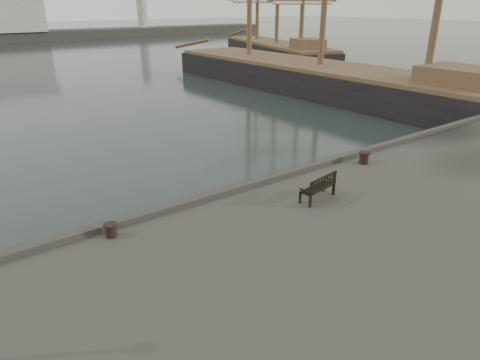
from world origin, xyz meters
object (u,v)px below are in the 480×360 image
object	(u,v)px
bench	(318,192)
bollard_right	(364,158)
bollard_left	(111,230)
tall_ship_main	(319,84)
tall_ship_far	(276,56)

from	to	relation	value
bench	bollard_right	xyz separation A→B (m)	(3.91, 1.28, -0.03)
bollard_left	bollard_right	distance (m)	10.19
bench	bollard_right	bearing A→B (deg)	8.68
bollard_left	tall_ship_main	world-z (taller)	tall_ship_main
bench	bollard_right	size ratio (longest dim) A/B	3.18
bench	tall_ship_far	bearing A→B (deg)	41.38
bollard_left	tall_ship_main	bearing A→B (deg)	33.42
bollard_left	bollard_right	bearing A→B (deg)	-1.88
bench	bollard_left	xyz separation A→B (m)	(-6.28, 1.62, -0.07)
tall_ship_main	tall_ship_far	world-z (taller)	tall_ship_main
bollard_right	bollard_left	bearing A→B (deg)	178.12
tall_ship_main	tall_ship_far	bearing A→B (deg)	58.27
tall_ship_main	tall_ship_far	size ratio (longest dim) A/B	1.38
tall_ship_far	bollard_left	bearing A→B (deg)	-118.71
bollard_left	tall_ship_far	xyz separation A→B (m)	(36.70, 35.80, -1.01)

